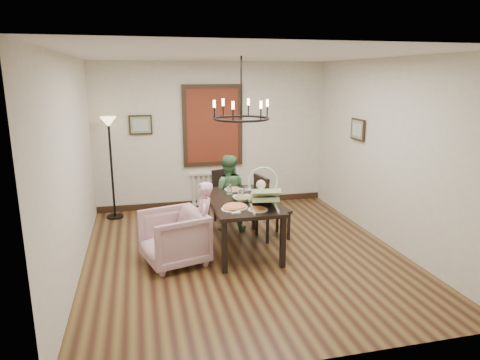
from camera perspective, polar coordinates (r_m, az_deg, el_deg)
name	(u,v)px	position (r m, az deg, el deg)	size (l,w,h in m)	color
room_shell	(238,155)	(6.28, -0.30, 3.33)	(4.51, 5.00, 2.81)	brown
dining_table	(241,205)	(6.31, 0.15, -3.36)	(0.94, 1.64, 0.77)	black
chair_far	(228,197)	(7.49, -1.63, -2.26)	(0.41, 0.41, 0.94)	black
chair_right	(273,206)	(6.80, 4.40, -3.52)	(0.46, 0.46, 1.05)	black
armchair	(174,238)	(5.99, -8.81, -7.61)	(0.80, 0.82, 0.74)	#C99AA9
elderly_woman	(204,229)	(5.99, -4.82, -6.47)	(0.34, 0.23, 0.94)	#E4A1C2
seated_man	(228,199)	(7.12, -1.63, -2.59)	(0.52, 0.40, 1.06)	#447244
baby_bouncer	(264,194)	(5.83, 3.22, -1.92)	(0.43, 0.60, 0.40)	#C3EBA2
salad_bowl	(242,198)	(6.20, 0.31, -2.44)	(0.33, 0.33, 0.08)	white
pizza_platter	(235,207)	(5.88, -0.65, -3.57)	(0.34, 0.34, 0.04)	tan
drinking_glass	(242,195)	(6.25, 0.21, -1.96)	(0.08, 0.08, 0.15)	silver
window_blinds	(213,126)	(8.28, -3.65, 7.24)	(1.00, 0.03, 1.40)	maroon
radiator	(214,188)	(8.53, -3.54, -1.11)	(0.92, 0.12, 0.62)	silver
picture_back	(141,125)	(8.17, -13.11, 7.17)	(0.42, 0.03, 0.36)	black
picture_right	(358,129)	(7.54, 15.42, 6.51)	(0.42, 0.03, 0.36)	black
floor_lamp	(112,170)	(7.98, -16.73, 1.34)	(0.30, 0.30, 1.80)	black
chandelier	(241,119)	(6.05, 0.16, 8.19)	(0.80, 0.80, 0.04)	black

